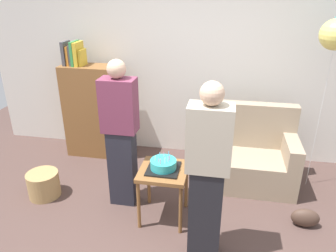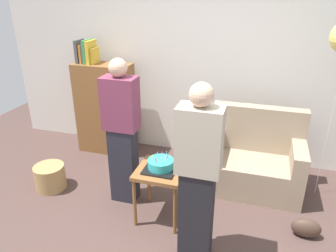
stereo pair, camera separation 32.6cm
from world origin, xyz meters
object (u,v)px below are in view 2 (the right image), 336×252
Objects in this scene: birthday_cake at (161,165)px; handbag at (306,228)px; person_blowing_candles at (122,133)px; couch at (254,161)px; bookshelf at (105,107)px; person_holding_cake at (198,176)px; wicker_basket at (50,177)px; side_table at (161,176)px.

handbag is at bearing 4.78° from birthday_cake.
birthday_cake is at bearing -30.55° from person_blowing_candles.
couch is 1.62m from person_blowing_candles.
bookshelf is 0.99× the size of person_holding_cake.
bookshelf is at bearing 116.59° from person_blowing_candles.
couch is 3.06× the size of wicker_basket.
couch is 0.97m from handbag.
couch reaches higher than handbag.
side_table reaches higher than handbag.
birthday_cake is 0.20× the size of person_holding_cake.
couch is 0.67× the size of person_holding_cake.
person_blowing_candles is at bearing -153.67° from couch.
handbag is (2.70, -1.11, -0.58)m from bookshelf.
couch is 2.19m from bookshelf.
bookshelf is 5.77× the size of handbag.
bookshelf is at bearing 79.83° from wicker_basket.
couch is 1.44m from person_holding_cake.
wicker_basket is (-0.95, -0.08, -0.68)m from person_blowing_candles.
wicker_basket reaches higher than handbag.
side_table is 0.14m from birthday_cake.
person_holding_cake reaches higher than couch.
birthday_cake is at bearing -22.47° from person_holding_cake.
handbag is (1.94, -0.07, -0.73)m from person_blowing_candles.
person_blowing_candles reaches higher than handbag.
side_table is at bearing -175.22° from handbag.
bookshelf is at bearing 135.28° from birthday_cake.
birthday_cake is 1.53m from wicker_basket.
wicker_basket is (-0.20, -1.12, -0.53)m from bookshelf.
couch is 1.89× the size of side_table.
side_table is 0.70m from person_holding_cake.
birthday_cake is 0.20× the size of person_blowing_candles.
person_blowing_candles is at bearing 5.02° from wicker_basket.
person_blowing_candles is 4.53× the size of wicker_basket.
handbag is (1.45, 0.12, -0.40)m from side_table.
couch is at bearing 18.21° from wicker_basket.
birthday_cake is at bearing -135.36° from couch.
birthday_cake reaches higher than wicker_basket.
person_blowing_candles is 1.17m from wicker_basket.
couch is 3.93× the size of handbag.
couch reaches higher than birthday_cake.
person_holding_cake is 2.09m from wicker_basket.
person_holding_cake is 1.34m from handbag.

